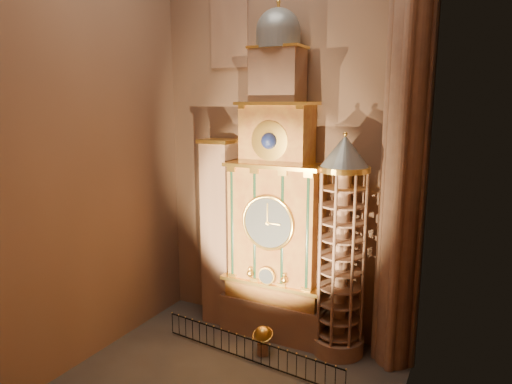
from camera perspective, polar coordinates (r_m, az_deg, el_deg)
The scene contains 11 objects.
floor at distance 21.75m, azimuth -3.50°, elevation -22.65°, with size 14.00×14.00×0.00m, color #383330.
wall_back at distance 23.48m, azimuth 3.71°, elevation 8.43°, with size 22.00×22.00×0.00m, color #91694E.
wall_left at distance 22.54m, azimuth -19.51°, elevation 7.72°, with size 22.00×22.00×0.00m, color #91694E.
wall_right at distance 15.73m, azimuth 18.69°, elevation 6.60°, with size 22.00×22.00×0.00m, color #91694E.
astronomical_clock at distance 23.14m, azimuth 2.56°, elevation -2.42°, with size 5.60×2.41×16.70m.
portrait_tower at distance 25.10m, azimuth -4.56°, elevation -4.98°, with size 1.80×1.60×10.20m.
stair_turret at distance 22.11m, azimuth 10.58°, elevation -7.04°, with size 2.50×2.50×10.80m.
gothic_pier at distance 20.80m, azimuth 18.32°, elevation 7.57°, with size 2.04×2.04×22.00m.
stained_glass_window at distance 25.22m, azimuth -3.37°, elevation 21.16°, with size 2.20×0.14×5.20m.
celestial_globe at distance 23.20m, azimuth 0.85°, elevation -17.76°, with size 1.03×0.97×1.47m.
iron_railing at distance 22.80m, azimuth -0.91°, elevation -19.09°, with size 9.65×0.98×1.14m.
Camera 1 is at (9.31, -15.53, 12.06)m, focal length 32.00 mm.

